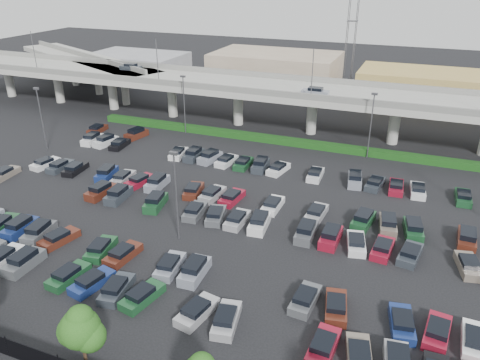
% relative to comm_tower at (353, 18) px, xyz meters
% --- Properties ---
extents(ground, '(280.00, 280.00, 0.00)m').
position_rel_comm_tower_xyz_m(ground, '(-4.00, -74.00, -15.61)').
color(ground, black).
extents(overpass, '(150.00, 13.00, 15.80)m').
position_rel_comm_tower_xyz_m(overpass, '(-4.22, -42.01, -8.64)').
color(overpass, '#9C9C93').
rests_on(overpass, ground).
extents(on_ramp, '(50.93, 30.13, 8.80)m').
position_rel_comm_tower_xyz_m(on_ramp, '(-56.10, -30.95, -8.76)').
color(on_ramp, '#9C9C93').
rests_on(on_ramp, ground).
extents(hedge, '(66.00, 1.60, 1.10)m').
position_rel_comm_tower_xyz_m(hedge, '(-4.00, -49.00, -15.06)').
color(hedge, '#163F12').
rests_on(hedge, ground).
extents(tree_row, '(65.07, 3.66, 5.94)m').
position_rel_comm_tower_xyz_m(tree_row, '(-3.30, -100.53, -12.09)').
color(tree_row, '#332316').
rests_on(tree_row, ground).
extents(parked_cars, '(63.00, 41.68, 1.67)m').
position_rel_comm_tower_xyz_m(parked_cars, '(-5.08, -77.48, -14.99)').
color(parked_cars, navy).
rests_on(parked_cars, ground).
extents(light_poles, '(66.90, 48.38, 10.30)m').
position_rel_comm_tower_xyz_m(light_poles, '(-8.12, -72.00, -9.37)').
color(light_poles, '#4F4F54').
rests_on(light_poles, ground).
extents(distant_buildings, '(138.00, 24.00, 9.00)m').
position_rel_comm_tower_xyz_m(distant_buildings, '(8.38, -12.19, -11.87)').
color(distant_buildings, gray).
rests_on(distant_buildings, ground).
extents(comm_tower, '(2.40, 2.40, 30.00)m').
position_rel_comm_tower_xyz_m(comm_tower, '(0.00, 0.00, 0.00)').
color(comm_tower, '#4F4F54').
rests_on(comm_tower, ground).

